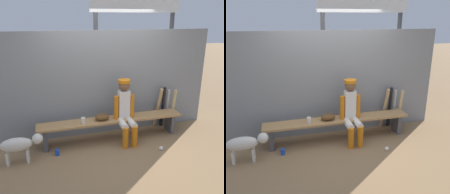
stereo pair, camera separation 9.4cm
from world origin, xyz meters
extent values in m
plane|color=olive|center=(0.00, 0.00, 0.00)|extent=(30.00, 30.00, 0.00)
cube|color=gray|center=(0.00, 0.38, 1.06)|extent=(4.47, 0.03, 2.11)
cube|color=#AD7F4C|center=(0.00, 0.00, 0.43)|extent=(2.87, 0.36, 0.04)
cube|color=#4C4C51|center=(-1.28, 0.00, 0.20)|extent=(0.08, 0.29, 0.41)
cube|color=#4C4C51|center=(1.28, 0.00, 0.20)|extent=(0.08, 0.29, 0.41)
cube|color=silver|center=(0.24, 0.00, 0.73)|extent=(0.22, 0.13, 0.55)
sphere|color=brown|center=(0.24, 0.00, 1.11)|extent=(0.22, 0.22, 0.22)
cylinder|color=orange|center=(0.24, 0.00, 1.19)|extent=(0.23, 0.23, 0.06)
cylinder|color=silver|center=(0.15, -0.19, 0.41)|extent=(0.13, 0.38, 0.13)
cylinder|color=orange|center=(0.15, -0.38, 0.20)|extent=(0.11, 0.11, 0.41)
cylinder|color=orange|center=(0.08, -0.02, 0.68)|extent=(0.09, 0.09, 0.47)
cylinder|color=silver|center=(0.33, -0.19, 0.41)|extent=(0.13, 0.38, 0.13)
cylinder|color=orange|center=(0.33, -0.38, 0.20)|extent=(0.11, 0.11, 0.41)
cylinder|color=orange|center=(0.40, -0.02, 0.68)|extent=(0.09, 0.09, 0.47)
ellipsoid|color=#593819|center=(-0.20, 0.00, 0.51)|extent=(0.28, 0.20, 0.12)
cylinder|color=tan|center=(1.11, 0.25, 0.46)|extent=(0.11, 0.27, 0.93)
cylinder|color=black|center=(1.24, 0.28, 0.46)|extent=(0.07, 0.15, 0.92)
cylinder|color=#B7B7BC|center=(1.35, 0.28, 0.43)|extent=(0.07, 0.14, 0.85)
cylinder|color=tan|center=(1.45, 0.21, 0.44)|extent=(0.06, 0.21, 0.87)
sphere|color=white|center=(0.76, -0.65, 0.04)|extent=(0.07, 0.07, 0.07)
cylinder|color=#1E47AD|center=(-1.10, -0.28, 0.06)|extent=(0.08, 0.08, 0.11)
cylinder|color=silver|center=(-0.58, -0.04, 0.50)|extent=(0.08, 0.08, 0.11)
cylinder|color=#3F3F42|center=(-0.06, 1.02, 1.22)|extent=(0.10, 0.10, 2.43)
cylinder|color=#3F3F42|center=(1.74, 1.02, 1.22)|extent=(0.10, 0.10, 2.43)
ellipsoid|color=beige|center=(-1.74, -0.34, 0.34)|extent=(0.52, 0.20, 0.24)
sphere|color=beige|center=(-1.40, -0.34, 0.40)|extent=(0.18, 0.18, 0.18)
cylinder|color=beige|center=(-1.58, -0.28, 0.11)|extent=(0.05, 0.05, 0.22)
cylinder|color=beige|center=(-1.58, -0.40, 0.11)|extent=(0.05, 0.05, 0.22)
cylinder|color=beige|center=(-1.90, -0.28, 0.11)|extent=(0.05, 0.05, 0.22)
cylinder|color=beige|center=(-1.90, -0.40, 0.11)|extent=(0.05, 0.05, 0.22)
camera|label=1|loc=(-1.20, -4.13, 2.35)|focal=38.36mm
camera|label=2|loc=(-1.11, -4.15, 2.35)|focal=38.36mm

